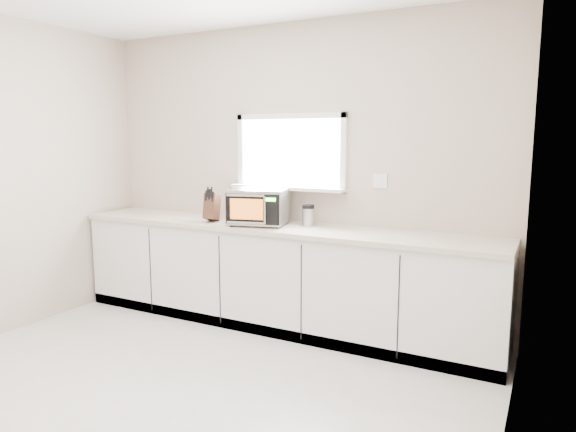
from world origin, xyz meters
The scene contains 8 objects.
ground centered at (0.00, 0.00, 0.00)m, with size 4.00×4.00×0.00m, color beige.
back_wall centered at (0.00, 2.00, 1.36)m, with size 4.00×0.17×2.70m.
cabinets centered at (0.00, 1.70, 0.44)m, with size 3.92×0.60×0.88m, color silver.
countertop centered at (0.00, 1.69, 0.90)m, with size 3.92×0.64×0.04m, color beige.
microwave centered at (-0.14, 1.64, 1.09)m, with size 0.57×0.49×0.32m.
knife_block centered at (-0.61, 1.60, 1.06)m, with size 0.16×0.24×0.32m.
cutting_board centered at (-0.52, 1.94, 1.09)m, with size 0.34×0.34×0.02m, color olive.
coffee_grinder centered at (0.27, 1.80, 1.01)m, with size 0.11×0.11×0.19m.
Camera 1 is at (2.16, -2.21, 1.68)m, focal length 32.00 mm.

